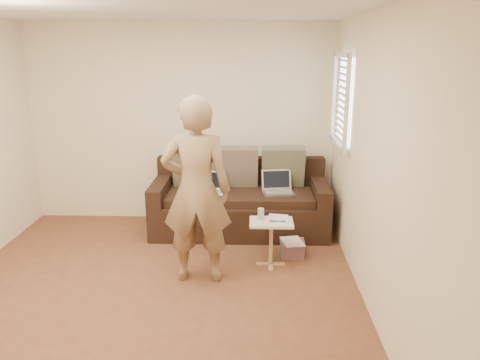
{
  "coord_description": "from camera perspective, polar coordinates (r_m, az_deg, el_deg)",
  "views": [
    {
      "loc": [
        0.96,
        -3.95,
        2.3
      ],
      "look_at": [
        0.8,
        1.4,
        0.78
      ],
      "focal_mm": 35.57,
      "sensor_mm": 36.0,
      "label": 1
    }
  ],
  "objects": [
    {
      "name": "side_table",
      "position": [
        5.15,
        3.73,
        -7.58
      ],
      "size": [
        0.46,
        0.32,
        0.51
      ],
      "primitive_type": null,
      "color": "silver",
      "rests_on": "ground"
    },
    {
      "name": "window_blinds",
      "position": [
        5.57,
        12.1,
        9.32
      ],
      "size": [
        0.12,
        0.88,
        1.08
      ],
      "primitive_type": null,
      "color": "white",
      "rests_on": "wall_right"
    },
    {
      "name": "wall_front",
      "position": [
        2.19,
        -25.19,
        -12.84
      ],
      "size": [
        4.0,
        0.0,
        4.0
      ],
      "primitive_type": "plane",
      "rotation": [
        -1.57,
        0.0,
        0.0
      ],
      "color": "beige",
      "rests_on": "ground"
    },
    {
      "name": "wall_back",
      "position": [
        6.35,
        -7.04,
        6.67
      ],
      "size": [
        4.0,
        0.0,
        4.0
      ],
      "primitive_type": "plane",
      "rotation": [
        1.57,
        0.0,
        0.0
      ],
      "color": "beige",
      "rests_on": "ground"
    },
    {
      "name": "pillow_left",
      "position": [
        6.17,
        -5.53,
        1.6
      ],
      "size": [
        0.55,
        0.29,
        0.57
      ],
      "primitive_type": null,
      "rotation": [
        0.28,
        0.0,
        0.0
      ],
      "color": "#535841",
      "rests_on": "sofa"
    },
    {
      "name": "person",
      "position": [
        4.64,
        -5.25,
        -1.27
      ],
      "size": [
        0.69,
        0.48,
        1.88
      ],
      "primitive_type": "imported",
      "rotation": [
        0.0,
        0.0,
        3.16
      ],
      "color": "olive",
      "rests_on": "ground"
    },
    {
      "name": "laptop_white",
      "position": [
        5.95,
        -3.45,
        -1.59
      ],
      "size": [
        0.37,
        0.29,
        0.26
      ],
      "primitive_type": null,
      "rotation": [
        0.0,
        0.0,
        0.09
      ],
      "color": "white",
      "rests_on": "sofa"
    },
    {
      "name": "floor",
      "position": [
        4.67,
        -10.71,
        -13.94
      ],
      "size": [
        4.5,
        4.5,
        0.0
      ],
      "primitive_type": "plane",
      "color": "brown",
      "rests_on": "ground"
    },
    {
      "name": "wall_right",
      "position": [
        4.21,
        15.97,
        1.48
      ],
      "size": [
        0.0,
        4.5,
        4.5
      ],
      "primitive_type": "plane",
      "rotation": [
        1.57,
        0.0,
        -1.57
      ],
      "color": "beige",
      "rests_on": "ground"
    },
    {
      "name": "paper_on_table",
      "position": [
        5.12,
        4.5,
        -4.67
      ],
      "size": [
        0.25,
        0.33,
        0.0
      ],
      "primitive_type": null,
      "rotation": [
        0.0,
        0.0,
        -0.14
      ],
      "color": "white",
      "rests_on": "side_table"
    },
    {
      "name": "laptop_silver",
      "position": [
        5.95,
        4.64,
        -1.6
      ],
      "size": [
        0.42,
        0.33,
        0.25
      ],
      "primitive_type": null,
      "rotation": [
        0.0,
        0.0,
        0.16
      ],
      "color": "#B7BABC",
      "rests_on": "sofa"
    },
    {
      "name": "ceiling",
      "position": [
        4.08,
        -12.67,
        19.72
      ],
      "size": [
        4.5,
        4.5,
        0.0
      ],
      "primitive_type": "plane",
      "rotation": [
        3.14,
        0.0,
        0.0
      ],
      "color": "white",
      "rests_on": "wall_back"
    },
    {
      "name": "pillow_right",
      "position": [
        6.15,
        5.19,
        1.58
      ],
      "size": [
        0.55,
        0.28,
        0.57
      ],
      "primitive_type": null,
      "rotation": [
        0.26,
        0.0,
        0.0
      ],
      "color": "#535841",
      "rests_on": "sofa"
    },
    {
      "name": "striped_box",
      "position": [
        5.46,
        6.27,
        -8.16
      ],
      "size": [
        0.28,
        0.28,
        0.17
      ],
      "primitive_type": null,
      "color": "#CF1F52",
      "rests_on": "ground"
    },
    {
      "name": "sofa",
      "position": [
        6.03,
        -0.0,
        -2.28
      ],
      "size": [
        2.2,
        0.95,
        0.85
      ],
      "primitive_type": null,
      "color": "black",
      "rests_on": "ground"
    },
    {
      "name": "drinking_glass",
      "position": [
        5.09,
        2.51,
        -4.08
      ],
      "size": [
        0.07,
        0.07,
        0.12
      ],
      "primitive_type": null,
      "color": "silver",
      "rests_on": "side_table"
    },
    {
      "name": "pillow_mid",
      "position": [
        6.12,
        -0.41,
        1.57
      ],
      "size": [
        0.55,
        0.27,
        0.57
      ],
      "primitive_type": null,
      "rotation": [
        0.24,
        0.0,
        0.0
      ],
      "color": "brown",
      "rests_on": "sofa"
    },
    {
      "name": "scissors",
      "position": [
        5.04,
        4.5,
        -4.97
      ],
      "size": [
        0.2,
        0.13,
        0.02
      ],
      "primitive_type": null,
      "rotation": [
        0.0,
        0.0,
        -0.2
      ],
      "color": "silver",
      "rests_on": "side_table"
    }
  ]
}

